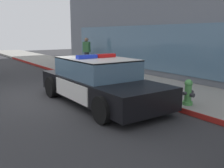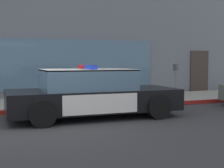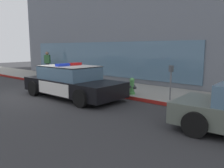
# 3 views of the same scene
# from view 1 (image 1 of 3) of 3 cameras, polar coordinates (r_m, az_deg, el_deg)

# --- Properties ---
(ground) EXTENTS (48.00, 48.00, 0.00)m
(ground) POSITION_cam_1_polar(r_m,az_deg,el_deg) (9.08, -12.63, -2.57)
(ground) COLOR #303033
(sidewalk) EXTENTS (48.00, 3.07, 0.15)m
(sidewalk) POSITION_cam_1_polar(r_m,az_deg,el_deg) (10.91, 5.30, 0.37)
(sidewalk) COLOR gray
(sidewalk) RESTS_ON ground
(curb_red_paint) EXTENTS (28.80, 0.04, 0.14)m
(curb_red_paint) POSITION_cam_1_polar(r_m,az_deg,el_deg) (10.00, -1.55, -0.59)
(curb_red_paint) COLOR maroon
(curb_red_paint) RESTS_ON ground
(police_cruiser) EXTENTS (4.82, 2.11, 1.49)m
(police_cruiser) POSITION_cam_1_polar(r_m,az_deg,el_deg) (7.86, -2.92, 0.62)
(police_cruiser) COLOR black
(police_cruiser) RESTS_ON ground
(fire_hydrant) EXTENTS (0.34, 0.39, 0.73)m
(fire_hydrant) POSITION_cam_1_polar(r_m,az_deg,el_deg) (7.44, 16.63, -1.85)
(fire_hydrant) COLOR #4C994C
(fire_hydrant) RESTS_ON sidewalk
(pedestrian_on_sidewalk) EXTENTS (0.48, 0.43, 1.71)m
(pedestrian_on_sidewalk) POSITION_cam_1_polar(r_m,az_deg,el_deg) (15.72, -5.67, 7.15)
(pedestrian_on_sidewalk) COLOR #23232D
(pedestrian_on_sidewalk) RESTS_ON sidewalk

